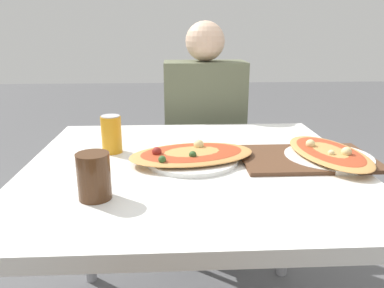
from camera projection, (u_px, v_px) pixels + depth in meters
dining_table at (192, 185)px, 1.17m from camera, size 1.01×0.96×0.73m
chair_far_seated at (202, 147)px, 1.99m from camera, size 0.40×0.40×0.92m
person_seated at (205, 123)px, 1.83m from camera, size 0.39×0.24×1.16m
pizza_main at (191, 156)px, 1.16m from camera, size 0.43×0.30×0.06m
soda_can at (111, 134)px, 1.23m from camera, size 0.07×0.07×0.12m
drink_glass at (94, 176)px, 0.89m from camera, size 0.08×0.08×0.11m
serving_tray at (307, 158)px, 1.17m from camera, size 0.41×0.26×0.01m
pizza_second at (329, 154)px, 1.17m from camera, size 0.27×0.39×0.05m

